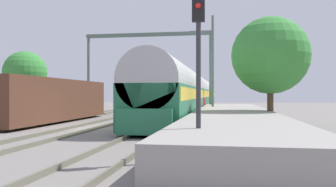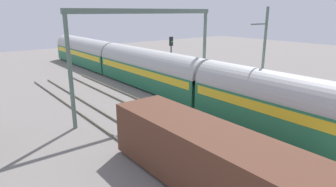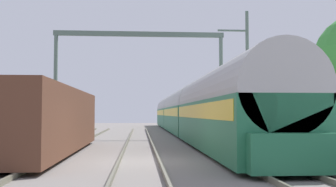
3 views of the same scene
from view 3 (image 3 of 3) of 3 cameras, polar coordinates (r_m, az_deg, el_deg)
The scene contains 11 objects.
ground at distance 14.83m, azimuth -4.19°, elevation -9.81°, with size 120.00×120.00×0.00m, color slate.
track_far_west at distance 15.38m, azimuth -19.87°, elevation -9.10°, with size 1.52×60.00×0.16m.
track_west at distance 14.82m, azimuth -4.19°, elevation -9.50°, with size 1.52×60.00×0.16m.
track_east at distance 15.37m, azimuth 11.50°, elevation -9.21°, with size 1.52×60.00×0.16m.
platform at distance 18.54m, azimuth 21.30°, elevation -6.83°, with size 4.40×28.00×0.90m.
passenger_train at distance 35.17m, azimuth 2.57°, elevation -2.59°, with size 2.93×49.20×3.82m.
freight_car at distance 18.18m, azimuth -17.23°, elevation -3.76°, with size 2.80×13.00×2.70m.
person_crossing at distance 27.27m, azimuth 7.64°, elevation -4.46°, with size 0.41×0.47×1.73m.
railway_signal_far at distance 34.35m, azimuth 5.96°, elevation -0.32°, with size 0.36×0.30×5.20m.
catenary_gantry at distance 29.40m, azimuth -4.12°, elevation 4.64°, with size 12.61×0.28×7.86m.
catenary_pole_east_mid at distance 24.32m, azimuth 11.28°, elevation 2.74°, with size 1.90×0.20×8.00m.
Camera 3 is at (0.01, -14.72, 1.79)m, focal length 42.26 mm.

